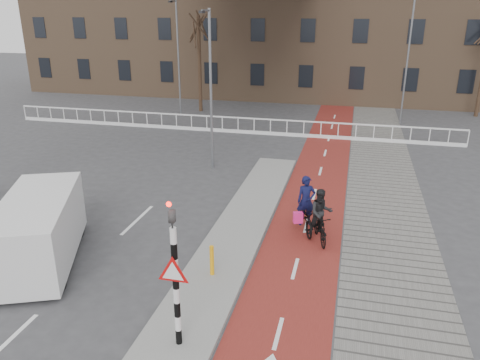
# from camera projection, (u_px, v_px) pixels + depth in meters

# --- Properties ---
(ground) EXTENTS (120.00, 120.00, 0.00)m
(ground) POSITION_uv_depth(u_px,v_px,m) (228.00, 300.00, 12.27)
(ground) COLOR #38383A
(ground) RESTS_ON ground
(bike_lane) EXTENTS (2.50, 60.00, 0.01)m
(bike_lane) POSITION_uv_depth(u_px,v_px,m) (319.00, 178.00, 21.04)
(bike_lane) COLOR maroon
(bike_lane) RESTS_ON ground
(sidewalk) EXTENTS (3.00, 60.00, 0.01)m
(sidewalk) POSITION_uv_depth(u_px,v_px,m) (383.00, 183.00, 20.41)
(sidewalk) COLOR slate
(sidewalk) RESTS_ON ground
(curb_island) EXTENTS (1.80, 16.00, 0.12)m
(curb_island) POSITION_uv_depth(u_px,v_px,m) (239.00, 230.00, 16.05)
(curb_island) COLOR gray
(curb_island) RESTS_ON ground
(traffic_signal) EXTENTS (0.80, 0.80, 3.68)m
(traffic_signal) POSITION_uv_depth(u_px,v_px,m) (175.00, 271.00, 9.88)
(traffic_signal) COLOR black
(traffic_signal) RESTS_ON curb_island
(bollard) EXTENTS (0.12, 0.12, 0.89)m
(bollard) POSITION_uv_depth(u_px,v_px,m) (212.00, 260.00, 13.11)
(bollard) COLOR #F4A30D
(bollard) RESTS_ON curb_island
(cyclist_near) EXTENTS (1.26, 2.00, 1.96)m
(cyclist_near) POSITION_uv_depth(u_px,v_px,m) (305.00, 213.00, 15.90)
(cyclist_near) COLOR black
(cyclist_near) RESTS_ON bike_lane
(cyclist_far) EXTENTS (0.95, 1.73, 1.81)m
(cyclist_far) POSITION_uv_depth(u_px,v_px,m) (320.00, 220.00, 15.13)
(cyclist_far) COLOR black
(cyclist_far) RESTS_ON bike_lane
(van) EXTENTS (3.57, 5.05, 2.02)m
(van) POSITION_uv_depth(u_px,v_px,m) (39.00, 230.00, 13.79)
(van) COLOR silver
(van) RESTS_ON ground
(railing) EXTENTS (28.00, 0.10, 0.99)m
(railing) POSITION_uv_depth(u_px,v_px,m) (222.00, 127.00, 28.77)
(railing) COLOR silver
(railing) RESTS_ON ground
(townhouse_row) EXTENTS (46.00, 10.00, 15.90)m
(townhouse_row) POSITION_uv_depth(u_px,v_px,m) (293.00, 0.00, 39.38)
(townhouse_row) COLOR #7F6047
(townhouse_row) RESTS_ON ground
(tree_mid) EXTENTS (0.27, 0.27, 6.72)m
(tree_mid) POSITION_uv_depth(u_px,v_px,m) (200.00, 65.00, 33.57)
(tree_mid) COLOR #302015
(tree_mid) RESTS_ON ground
(streetlight_near) EXTENTS (0.12, 0.12, 7.21)m
(streetlight_near) POSITION_uv_depth(u_px,v_px,m) (211.00, 92.00, 21.23)
(streetlight_near) COLOR slate
(streetlight_near) RESTS_ON ground
(streetlight_left) EXTENTS (0.12, 0.12, 7.72)m
(streetlight_left) POSITION_uv_depth(u_px,v_px,m) (179.00, 60.00, 31.95)
(streetlight_left) COLOR slate
(streetlight_left) RESTS_ON ground
(streetlight_right) EXTENTS (0.12, 0.12, 8.48)m
(streetlight_right) POSITION_uv_depth(u_px,v_px,m) (408.00, 58.00, 29.55)
(streetlight_right) COLOR slate
(streetlight_right) RESTS_ON ground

